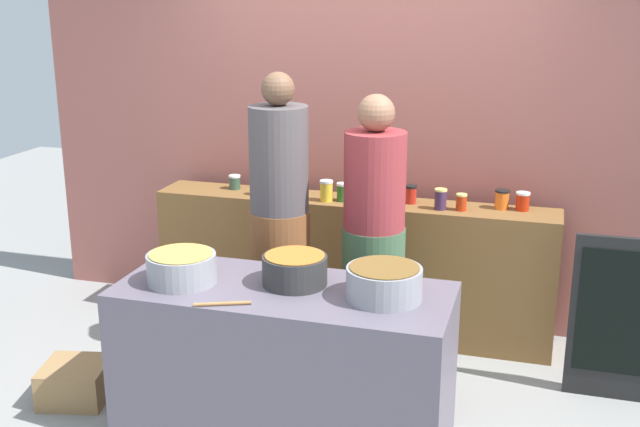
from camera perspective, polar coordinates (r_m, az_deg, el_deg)
name	(u,v)px	position (r m, az deg, el deg)	size (l,w,h in m)	color
ground	(303,407)	(4.60, -1.28, -13.87)	(12.00, 12.00, 0.00)	gray
storefront_wall	(366,107)	(5.43, 3.33, 7.70)	(4.80, 0.12, 3.00)	#9A574F
display_shelf	(351,266)	(5.36, 2.28, -3.83)	(2.70, 0.36, 0.93)	brown
prep_table	(284,364)	(4.14, -2.60, -10.85)	(1.70, 0.70, 0.84)	#5D5664
preserve_jar_0	(235,182)	(5.52, -6.21, 2.28)	(0.08, 0.08, 0.10)	#304A3A
preserve_jar_1	(260,187)	(5.34, -4.39, 1.94)	(0.07, 0.07, 0.11)	#335530
preserve_jar_2	(276,186)	(5.32, -3.22, 2.02)	(0.07, 0.07, 0.13)	gold
preserve_jar_3	(294,189)	(5.30, -1.90, 1.82)	(0.09, 0.09, 0.10)	olive
preserve_jar_4	(326,191)	(5.17, 0.46, 1.67)	(0.09, 0.09, 0.14)	gold
preserve_jar_5	(342,192)	(5.17, 1.62, 1.57)	(0.07, 0.07, 0.12)	#275E20
preserve_jar_6	(366,190)	(5.22, 3.33, 1.72)	(0.07, 0.07, 0.13)	#BE3819
preserve_jar_7	(411,194)	(5.15, 6.61, 1.39)	(0.08, 0.08, 0.12)	#AF2319
preserve_jar_8	(441,199)	(5.04, 8.74, 1.04)	(0.08, 0.08, 0.13)	#3D2547
preserve_jar_9	(461,202)	(5.04, 10.22, 0.82)	(0.07, 0.07, 0.11)	#B22E0F
preserve_jar_10	(502,199)	(5.13, 13.07, 1.01)	(0.09, 0.09, 0.12)	orange
preserve_jar_11	(523,201)	(5.12, 14.50, 0.87)	(0.09, 0.09, 0.12)	#B7240C
cooking_pot_left	(182,268)	(4.08, -10.01, -3.92)	(0.36, 0.36, 0.16)	gray
cooking_pot_center	(295,270)	(4.00, -1.84, -4.11)	(0.33, 0.33, 0.16)	#2D2D2D
cooking_pot_right	(384,283)	(3.82, 4.67, -5.05)	(0.37, 0.37, 0.17)	gray
wooden_spoon	(222,304)	(3.79, -7.09, -6.51)	(0.02, 0.02, 0.27)	#9E703D
cook_with_tongs	(280,240)	(4.71, -2.91, -1.92)	(0.36, 0.36, 1.84)	brown
cook_in_cap	(373,253)	(4.67, 3.89, -2.86)	(0.38, 0.38, 1.72)	#3F6041
bread_crate	(76,382)	(4.83, -17.29, -11.60)	(0.36, 0.35, 0.22)	#997448
chalkboard_sign	(619,319)	(4.78, 20.88, -7.17)	(0.54, 0.05, 0.98)	black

